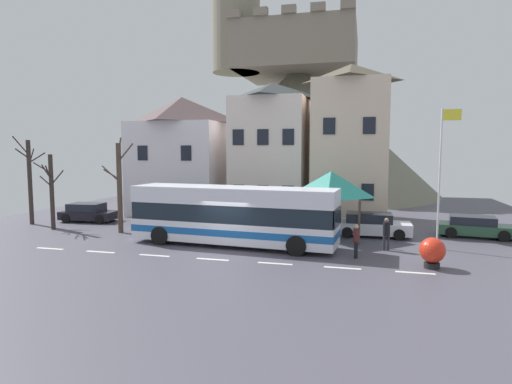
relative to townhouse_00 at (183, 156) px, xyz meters
name	(u,v)px	position (x,y,z in m)	size (l,w,h in m)	color
ground_plane	(222,253)	(7.48, -12.27, -4.70)	(40.00, 60.00, 0.07)	#4A4853
townhouse_00	(183,156)	(0.00, 0.00, 0.00)	(6.99, 6.61, 9.34)	white
townhouse_01	(272,151)	(7.47, -0.13, 0.42)	(5.32, 6.35, 10.18)	silver
townhouse_02	(350,143)	(13.27, -0.44, 0.94)	(5.13, 5.72, 11.22)	beige
hilltop_castle	(297,124)	(6.38, 18.75, 3.55)	(32.39, 32.39, 24.45)	#6E6C5B
transit_bus	(233,216)	(7.52, -10.50, -3.07)	(11.34, 3.33, 3.16)	white
bus_shelter	(331,184)	(12.44, -7.13, -1.54)	(3.60, 3.60, 3.90)	#473D33
parked_car_00	(88,213)	(-4.89, -5.63, -4.03)	(4.02, 2.16, 1.32)	black
parked_car_01	(475,227)	(20.72, -4.87, -4.05)	(4.32, 2.32, 1.25)	#2C5339
parked_car_02	(371,225)	(14.80, -6.07, -3.99)	(4.41, 2.01, 1.38)	silver
parked_car_03	(168,214)	(0.99, -4.95, -3.98)	(4.31, 2.08, 1.42)	black
pedestrian_00	(386,232)	(15.47, -9.71, -3.69)	(0.36, 0.36, 1.68)	#2D2D38
pedestrian_01	(356,239)	(14.01, -11.67, -3.75)	(0.28, 0.31, 1.62)	black
public_bench	(369,224)	(14.68, -4.67, -4.20)	(1.60, 0.48, 0.87)	#33473D
flagpole	(442,169)	(18.12, -8.73, -0.49)	(0.95, 0.10, 7.24)	silver
harbour_buoy	(432,251)	(17.25, -12.67, -3.92)	(1.10, 1.10, 1.35)	black
bare_tree_00	(30,180)	(-8.00, -7.59, -1.61)	(1.46, 1.62, 6.07)	#382D28
bare_tree_01	(119,186)	(-0.34, -8.78, -1.75)	(2.19, 1.55, 5.91)	#47382D
bare_tree_02	(51,190)	(-5.17, -8.92, -2.12)	(1.72, 1.55, 4.85)	#382D28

